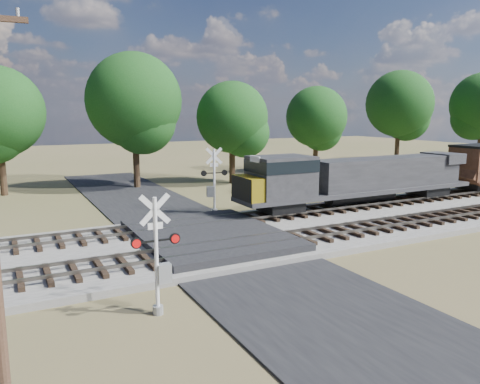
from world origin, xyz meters
TOP-DOWN VIEW (x-y plane):
  - ground at (0.00, 0.00)m, footprint 160.00×160.00m
  - ballast_bed at (10.00, 0.50)m, footprint 140.00×10.00m
  - road at (0.00, 0.00)m, footprint 7.00×60.00m
  - crossing_panel at (0.00, 0.50)m, footprint 7.00×9.00m
  - track_near at (3.12, -2.00)m, footprint 140.00×2.60m
  - track_far at (3.12, 3.00)m, footprint 140.00×2.60m
  - crossing_signal_near at (-4.92, -6.68)m, footprint 1.66×0.36m
  - crossing_signal_far at (3.08, 6.82)m, footprint 1.77×0.49m
  - equipment_shed at (12.15, 9.39)m, footprint 4.76×4.76m
  - treeline at (14.11, 20.52)m, footprint 85.66×11.61m

SIDE VIEW (x-z plane):
  - ground at x=0.00m, z-range 0.00..0.00m
  - road at x=0.00m, z-range 0.00..0.08m
  - ballast_bed at x=10.00m, z-range 0.00..0.30m
  - crossing_panel at x=0.00m, z-range 0.01..0.62m
  - track_near at x=3.12m, z-range 0.25..0.58m
  - track_far at x=3.12m, z-range 0.25..0.58m
  - equipment_shed at x=12.15m, z-range 0.02..2.75m
  - crossing_signal_near at x=-4.92m, z-range -0.35..3.78m
  - crossing_signal_far at x=3.08m, z-range -0.37..4.06m
  - treeline at x=14.11m, z-range 1.04..12.85m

